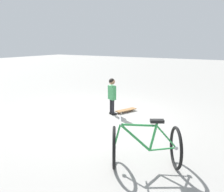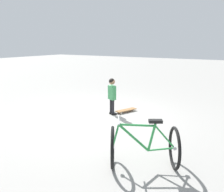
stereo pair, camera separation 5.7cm
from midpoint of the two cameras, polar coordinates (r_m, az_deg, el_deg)
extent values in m
plane|color=gray|center=(6.68, -3.79, -5.05)|extent=(50.00, 50.00, 0.00)
cylinder|color=black|center=(6.86, -0.47, -2.44)|extent=(0.08, 0.08, 0.42)
cube|color=black|center=(6.94, -0.25, -4.12)|extent=(0.14, 0.17, 0.05)
cylinder|color=black|center=(6.77, -0.01, -2.65)|extent=(0.08, 0.08, 0.42)
cube|color=black|center=(6.85, 0.21, -4.35)|extent=(0.14, 0.17, 0.05)
cube|color=#3F9959|center=(6.72, -0.24, 0.83)|extent=(0.28, 0.24, 0.40)
cylinder|color=#3F9959|center=(6.90, -0.16, 1.15)|extent=(0.06, 0.06, 0.32)
cylinder|color=#3F9959|center=(6.56, -0.02, 0.53)|extent=(0.06, 0.06, 0.32)
sphere|color=#9E7051|center=(6.66, -0.24, 3.48)|extent=(0.17, 0.17, 0.17)
sphere|color=black|center=(6.65, -0.32, 3.60)|extent=(0.16, 0.16, 0.16)
cube|color=olive|center=(7.11, 3.15, -3.38)|extent=(0.44, 0.72, 0.02)
cube|color=#B7B7BC|center=(7.27, 4.63, -3.15)|extent=(0.11, 0.07, 0.02)
cube|color=#B7B7BC|center=(6.97, 1.60, -3.83)|extent=(0.11, 0.07, 0.02)
cylinder|color=beige|center=(7.33, 4.24, -3.20)|extent=(0.05, 0.06, 0.06)
cylinder|color=beige|center=(7.22, 5.02, -3.46)|extent=(0.05, 0.06, 0.06)
cylinder|color=beige|center=(7.03, 1.22, -3.86)|extent=(0.05, 0.06, 0.06)
cylinder|color=beige|center=(6.92, 1.98, -4.15)|extent=(0.05, 0.06, 0.06)
torus|color=black|center=(3.99, 0.09, -12.28)|extent=(0.40, 0.64, 0.71)
torus|color=black|center=(4.11, 14.78, -11.98)|extent=(0.40, 0.64, 0.71)
cylinder|color=#B7B7BC|center=(3.99, 0.09, -12.28)|extent=(0.08, 0.08, 0.06)
cylinder|color=#B7B7BC|center=(4.11, 14.78, -11.98)|extent=(0.08, 0.08, 0.06)
cylinder|color=green|center=(3.93, 5.20, -9.96)|extent=(0.47, 0.29, 0.48)
cylinder|color=green|center=(3.86, 6.01, -7.01)|extent=(0.53, 0.33, 0.06)
cylinder|color=green|center=(3.96, 9.52, -9.75)|extent=(0.14, 0.10, 0.48)
cylinder|color=green|center=(4.07, 11.76, -12.42)|extent=(0.39, 0.24, 0.08)
cylinder|color=green|center=(4.00, 12.61, -9.60)|extent=(0.32, 0.20, 0.40)
cylinder|color=green|center=(3.91, 0.83, -9.64)|extent=(0.13, 0.09, 0.41)
cube|color=black|center=(3.87, 10.41, -5.98)|extent=(0.24, 0.20, 0.05)
cylinder|color=#B7B7BC|center=(3.81, 1.60, -5.75)|extent=(0.25, 0.41, 0.02)
camera|label=1|loc=(0.03, -90.24, -0.06)|focal=37.89mm
camera|label=2|loc=(0.03, 89.76, 0.06)|focal=37.89mm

